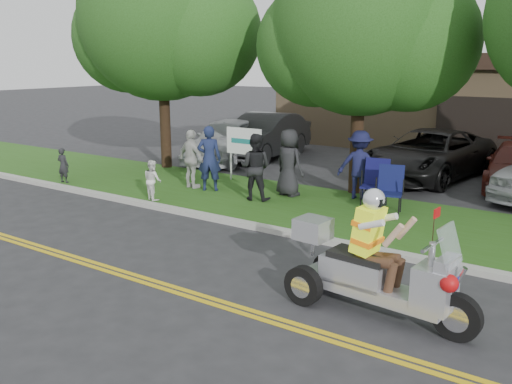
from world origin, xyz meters
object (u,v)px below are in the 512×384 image
Objects in this scene: lawn_chair_b at (376,179)px; parked_car_left at (264,136)px; trike_scooter at (372,271)px; spectator_adult_left at (209,158)px; parked_car_mid at (429,154)px; spectator_adult_mid at (255,167)px; spectator_adult_right at (192,159)px; parked_car_far_left at (227,140)px; lawn_chair_a at (390,186)px.

lawn_chair_b is 0.23× the size of parked_car_left.
trike_scooter is 1.60× the size of spectator_adult_left.
lawn_chair_b is 4.68m from spectator_adult_left.
parked_car_left is at bearing -173.16° from parked_car_mid.
parked_car_left is (-3.66, 6.01, -0.13)m from spectator_adult_mid.
trike_scooter is at bearing 160.15° from spectator_adult_right.
spectator_adult_left is 0.39× the size of parked_car_far_left.
lawn_chair_a is 0.62× the size of spectator_adult_left.
lawn_chair_b is 0.64× the size of spectator_adult_left.
lawn_chair_a is at bearing 113.15° from trike_scooter.
trike_scooter is at bearing -55.70° from parked_car_left.
spectator_adult_left reaches higher than trike_scooter.
lawn_chair_b is 0.21× the size of parked_car_mid.
parked_car_mid is at bearing 82.33° from lawn_chair_a.
trike_scooter is 8.65m from spectator_adult_right.
lawn_chair_a is 5.02m from parked_car_mid.
parked_car_left is at bearing -65.41° from spectator_adult_right.
parked_car_left is (-1.98, 5.86, -0.17)m from spectator_adult_left.
parked_car_far_left is 7.29m from parked_car_mid.
trike_scooter reaches higher than spectator_adult_right.
trike_scooter reaches higher than lawn_chair_a.
spectator_adult_mid is (-5.09, 4.40, 0.31)m from trike_scooter.
spectator_adult_left is at bearing 173.23° from lawn_chair_a.
trike_scooter is 12.97m from parked_car_far_left.
spectator_adult_mid is 6.26m from parked_car_far_left.
lawn_chair_a is at bearing -179.98° from spectator_adult_mid.
spectator_adult_right reaches higher than lawn_chair_a.
spectator_adult_right is at bearing -177.24° from lawn_chair_b.
parked_car_mid is at bearing -120.61° from spectator_adult_right.
lawn_chair_a is 8.79m from parked_car_left.
spectator_adult_left reaches higher than spectator_adult_mid.
trike_scooter is 10.44m from parked_car_mid.
spectator_adult_left reaches higher than lawn_chair_a.
parked_car_mid reaches higher than lawn_chair_a.
spectator_adult_left is at bearing 151.43° from trike_scooter.
spectator_adult_left is (-5.09, -0.65, 0.28)m from lawn_chair_a.
parked_car_far_left is (-2.65, 4.37, -0.21)m from spectator_adult_left.
spectator_adult_mid is 0.37× the size of parked_car_far_left.
parked_car_left reaches higher than parked_car_far_left.
parked_car_left is (0.66, 1.49, 0.04)m from parked_car_far_left.
spectator_adult_right is 0.35× the size of parked_car_far_left.
lawn_chair_b is 7.90m from parked_car_far_left.
trike_scooter is 0.57× the size of parked_car_left.
lawn_chair_a is 8.59m from parked_car_far_left.
spectator_adult_left is at bearing -120.04° from parked_car_mid.
spectator_adult_right reaches higher than parked_car_far_left.
parked_car_mid is at bearing 80.30° from lawn_chair_b.
parked_car_far_left is (-2.03, 4.41, -0.13)m from spectator_adult_right.
trike_scooter reaches higher than parked_car_left.
lawn_chair_b is (-0.55, 0.45, 0.02)m from lawn_chair_a.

